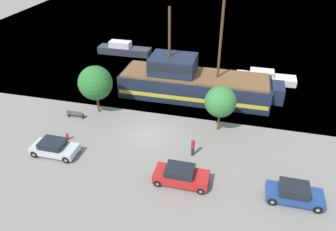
# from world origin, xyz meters

# --- Properties ---
(ground_plane) EXTENTS (160.00, 160.00, 0.00)m
(ground_plane) POSITION_xyz_m (0.00, 0.00, 0.00)
(ground_plane) COLOR gray
(water_surface) EXTENTS (80.00, 80.00, 0.00)m
(water_surface) POSITION_xyz_m (0.00, 44.00, 0.00)
(water_surface) COLOR #38667F
(water_surface) RESTS_ON ground
(pirate_ship) EXTENTS (18.02, 4.89, 11.26)m
(pirate_ship) POSITION_xyz_m (2.66, 8.65, 1.72)
(pirate_ship) COLOR #192338
(pirate_ship) RESTS_ON water_surface
(moored_boat_dockside) EXTENTS (7.27, 2.04, 1.48)m
(moored_boat_dockside) POSITION_xyz_m (10.74, 14.67, 0.56)
(moored_boat_dockside) COLOR silver
(moored_boat_dockside) RESTS_ON water_surface
(moored_boat_outer) EXTENTS (7.89, 1.97, 1.90)m
(moored_boat_outer) POSITION_xyz_m (-9.71, 19.26, 0.72)
(moored_boat_outer) COLOR #2D333D
(moored_boat_outer) RESTS_ON water_surface
(parked_car_curb_front) EXTENTS (4.05, 1.87, 1.44)m
(parked_car_curb_front) POSITION_xyz_m (12.78, -5.41, 0.71)
(parked_car_curb_front) COLOR navy
(parked_car_curb_front) RESTS_ON ground_plane
(parked_car_curb_mid) EXTENTS (3.98, 1.90, 1.39)m
(parked_car_curb_mid) POSITION_xyz_m (-7.10, -4.76, 0.70)
(parked_car_curb_mid) COLOR #B7BCC6
(parked_car_curb_mid) RESTS_ON ground_plane
(parked_car_curb_rear) EXTENTS (4.25, 1.90, 1.50)m
(parked_car_curb_rear) POSITION_xyz_m (4.36, -5.59, 0.74)
(parked_car_curb_rear) COLOR #B21E1E
(parked_car_curb_rear) RESTS_ON ground_plane
(fire_hydrant) EXTENTS (0.42, 0.25, 0.76)m
(fire_hydrant) POSITION_xyz_m (-7.09, -2.57, 0.41)
(fire_hydrant) COLOR red
(fire_hydrant) RESTS_ON ground_plane
(bench_promenade_east) EXTENTS (1.71, 0.45, 0.85)m
(bench_promenade_east) POSITION_xyz_m (-8.24, 1.14, 0.44)
(bench_promenade_east) COLOR #4C4742
(bench_promenade_east) RESTS_ON ground_plane
(pedestrian_walking_near) EXTENTS (0.32, 0.32, 1.73)m
(pedestrian_walking_near) POSITION_xyz_m (4.63, -1.96, 0.88)
(pedestrian_walking_near) COLOR #232838
(pedestrian_walking_near) RESTS_ON ground_plane
(tree_row_east) EXTENTS (3.51, 3.51, 5.13)m
(tree_row_east) POSITION_xyz_m (-6.40, 2.89, 3.37)
(tree_row_east) COLOR brown
(tree_row_east) RESTS_ON ground_plane
(tree_row_mideast) EXTENTS (2.98, 2.98, 4.60)m
(tree_row_mideast) POSITION_xyz_m (6.32, 2.59, 3.10)
(tree_row_mideast) COLOR brown
(tree_row_mideast) RESTS_ON ground_plane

